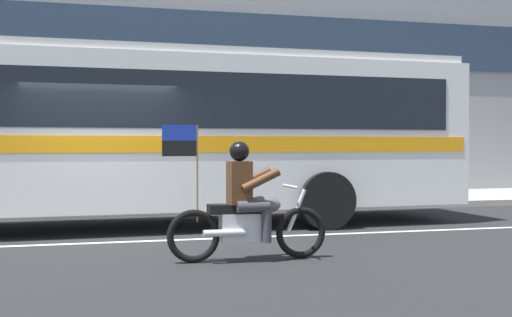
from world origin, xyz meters
The scene contains 6 objects.
ground_plane centered at (0.00, 0.00, 0.00)m, with size 60.00×60.00×0.00m, color black.
sidewalk_curb centered at (0.00, 5.10, 0.07)m, with size 28.00×3.80×0.15m, color #A39E93.
lane_center_stripe centered at (0.00, -0.60, 0.00)m, with size 26.60×0.14×0.01m, color silver.
transit_bus centered at (0.37, 1.19, 1.88)m, with size 13.06×2.99×3.22m.
motorcycle_with_rider centered at (1.76, -2.71, 0.67)m, with size 2.20×0.64×1.78m.
fire_hydrant centered at (2.52, 3.88, 0.52)m, with size 0.22×0.30×0.75m.
Camera 1 is at (-0.42, -11.18, 1.52)m, focal length 46.98 mm.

